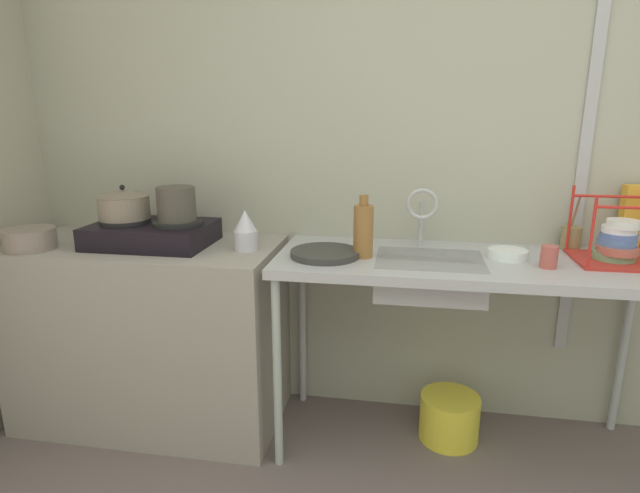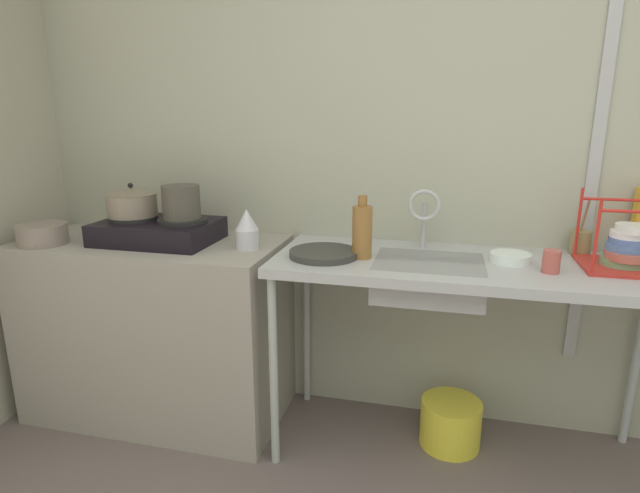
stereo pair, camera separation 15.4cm
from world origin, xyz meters
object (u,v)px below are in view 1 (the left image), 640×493
at_px(cup_by_rack, 549,257).
at_px(bottle_by_sink, 363,230).
at_px(pot_beside_stove, 30,239).
at_px(percolator, 245,231).
at_px(small_bowl_on_drainboard, 508,254).
at_px(utensil_jar, 571,237).
at_px(dish_rack, 617,245).
at_px(bucket_on_floor, 449,417).
at_px(frying_pan, 325,253).
at_px(pot_on_right_burner, 176,204).
at_px(pot_on_left_burner, 124,204).
at_px(faucet, 422,208).
at_px(sink_basin, 429,276).
at_px(stove, 152,233).

distance_m(cup_by_rack, bottle_by_sink, 0.73).
xyz_separation_m(pot_beside_stove, percolator, (0.94, 0.14, 0.04)).
bearing_deg(bottle_by_sink, cup_by_rack, -2.55).
xyz_separation_m(small_bowl_on_drainboard, utensil_jar, (0.30, 0.20, 0.03)).
height_order(dish_rack, cup_by_rack, dish_rack).
xyz_separation_m(dish_rack, bucket_on_floor, (-0.60, -0.00, -0.85)).
relative_size(frying_pan, bottle_by_sink, 1.11).
bearing_deg(frying_pan, small_bowl_on_drainboard, 7.96).
distance_m(percolator, cup_by_rack, 1.24).
height_order(pot_on_right_burner, frying_pan, pot_on_right_burner).
distance_m(pot_beside_stove, small_bowl_on_drainboard, 2.06).
distance_m(pot_on_left_burner, percolator, 0.58).
relative_size(percolator, utensil_jar, 0.74).
height_order(percolator, faucet, faucet).
height_order(percolator, bucket_on_floor, percolator).
bearing_deg(frying_pan, percolator, 172.39).
bearing_deg(faucet, percolator, -169.08).
relative_size(bottle_by_sink, utensil_jar, 1.08).
bearing_deg(bottle_by_sink, utensil_jar, 17.44).
bearing_deg(utensil_jar, dish_rack, -57.88).
bearing_deg(pot_on_left_burner, sink_basin, -1.29).
bearing_deg(bottle_by_sink, pot_on_left_burner, 177.64).
xyz_separation_m(dish_rack, cup_by_rack, (-0.29, -0.13, -0.03)).
xyz_separation_m(stove, pot_on_right_burner, (0.13, -0.00, 0.14)).
bearing_deg(bottle_by_sink, stove, 177.33).
relative_size(pot_beside_stove, dish_rack, 0.70).
xyz_separation_m(percolator, dish_rack, (1.52, 0.07, -0.01)).
relative_size(stove, utensil_jar, 2.19).
height_order(pot_on_left_burner, frying_pan, pot_on_left_burner).
relative_size(dish_rack, bucket_on_floor, 1.16).
relative_size(pot_beside_stove, bucket_on_floor, 0.81).
bearing_deg(dish_rack, faucet, 174.19).
xyz_separation_m(stove, cup_by_rack, (1.69, -0.08, -0.01)).
xyz_separation_m(percolator, faucet, (0.75, 0.15, 0.10)).
bearing_deg(sink_basin, bottle_by_sink, -177.04).
height_order(pot_on_right_burner, utensil_jar, pot_on_right_burner).
relative_size(pot_on_right_burner, faucet, 0.62).
relative_size(pot_on_left_burner, cup_by_rack, 2.63).
bearing_deg(small_bowl_on_drainboard, pot_on_left_burner, -178.69).
relative_size(percolator, cup_by_rack, 2.04).
bearing_deg(frying_pan, pot_beside_stove, -175.74).
height_order(bottle_by_sink, utensil_jar, bottle_by_sink).
bearing_deg(sink_basin, bucket_on_floor, 30.39).
bearing_deg(cup_by_rack, utensil_jar, 61.60).
xyz_separation_m(pot_on_right_burner, dish_rack, (1.84, 0.05, -0.12)).
bearing_deg(pot_beside_stove, percolator, 8.73).
bearing_deg(stove, bucket_on_floor, 1.97).
bearing_deg(cup_by_rack, small_bowl_on_drainboard, 138.40).
bearing_deg(utensil_jar, stove, -172.78).
bearing_deg(utensil_jar, sink_basin, -156.68).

